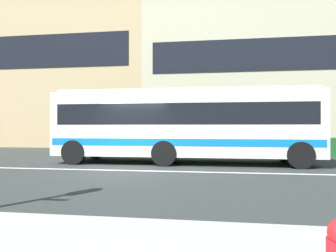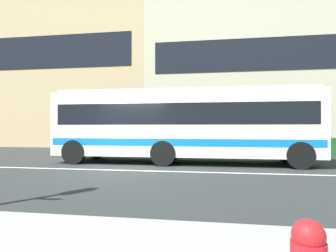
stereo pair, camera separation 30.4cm
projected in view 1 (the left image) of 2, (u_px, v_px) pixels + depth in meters
name	position (u px, v px, depth m)	size (l,w,h in m)	color
ground_plane	(123.00, 170.00, 10.16)	(160.00, 160.00, 0.00)	#2B2F2E
lane_centre_line	(123.00, 170.00, 10.16)	(60.00, 0.16, 0.01)	silver
hedge_row_far	(216.00, 146.00, 16.03)	(17.77, 1.10, 0.97)	#1D5526
apartment_block_left	(36.00, 79.00, 28.09)	(23.75, 11.82, 12.52)	tan
apartment_block_right	(272.00, 81.00, 25.03)	(20.46, 11.82, 11.13)	#C0B895
transit_bus	(183.00, 123.00, 12.39)	(10.86, 2.68, 3.09)	silver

